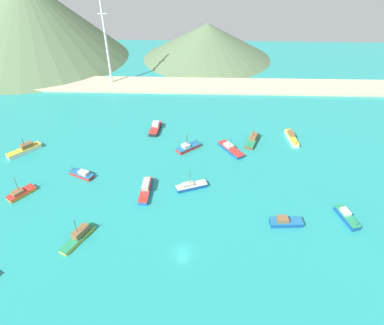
% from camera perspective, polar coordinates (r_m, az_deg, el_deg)
% --- Properties ---
extents(ground, '(260.00, 280.00, 0.50)m').
position_cam_1_polar(ground, '(103.13, -0.56, -2.00)').
color(ground, teal).
extents(fishing_boat_0, '(8.11, 5.62, 2.27)m').
position_cam_1_polar(fishing_boat_0, '(106.77, -17.98, -1.86)').
color(fishing_boat_0, red).
rests_on(fishing_boat_0, ground).
extents(fishing_boat_3, '(2.74, 11.19, 2.74)m').
position_cam_1_polar(fishing_boat_3, '(96.67, -7.76, -4.43)').
color(fishing_boat_3, '#1E5BA8').
rests_on(fishing_boat_3, ground).
extents(fishing_boat_4, '(9.38, 10.09, 5.33)m').
position_cam_1_polar(fishing_boat_4, '(124.87, -26.27, 1.97)').
color(fishing_boat_4, silver).
rests_on(fishing_boat_4, ground).
extents(fishing_boat_5, '(8.37, 3.40, 2.26)m').
position_cam_1_polar(fishing_boat_5, '(89.81, 15.41, -9.56)').
color(fishing_boat_5, '#14478C').
rests_on(fishing_boat_5, ground).
extents(fishing_boat_6, '(6.33, 10.31, 5.79)m').
position_cam_1_polar(fishing_boat_6, '(119.18, 10.13, 3.76)').
color(fishing_boat_6, brown).
rests_on(fishing_boat_6, ground).
extents(fishing_boat_8, '(6.94, 7.96, 6.27)m').
position_cam_1_polar(fishing_boat_8, '(106.33, -26.83, -4.59)').
color(fishing_boat_8, orange).
rests_on(fishing_boat_8, ground).
extents(fishing_boat_9, '(3.84, 9.67, 2.98)m').
position_cam_1_polar(fishing_boat_9, '(124.99, -6.17, 5.78)').
color(fishing_boat_9, '#232328').
rests_on(fishing_boat_9, ground).
extents(fishing_boat_10, '(4.56, 8.79, 3.00)m').
position_cam_1_polar(fishing_boat_10, '(96.37, 24.54, -8.29)').
color(fishing_boat_10, '#14478C').
rests_on(fishing_boat_10, ground).
extents(fishing_boat_11, '(6.73, 10.27, 6.14)m').
position_cam_1_polar(fishing_boat_11, '(87.66, -18.48, -11.61)').
color(fishing_boat_11, gold).
rests_on(fishing_boat_11, ground).
extents(fishing_boat_12, '(8.54, 7.83, 5.85)m').
position_cam_1_polar(fishing_boat_12, '(113.59, -0.67, 2.58)').
color(fishing_boat_12, red).
rests_on(fishing_boat_12, ground).
extents(fishing_boat_13, '(3.21, 10.76, 2.93)m').
position_cam_1_polar(fishing_boat_13, '(123.66, 16.38, 4.05)').
color(fishing_boat_13, silver).
rests_on(fishing_boat_13, ground).
extents(fishing_boat_14, '(9.15, 5.41, 6.42)m').
position_cam_1_polar(fishing_boat_14, '(97.06, -0.18, -3.99)').
color(fishing_boat_14, '#14478C').
rests_on(fishing_boat_14, ground).
extents(fishing_boat_15, '(8.68, 10.94, 4.60)m').
position_cam_1_polar(fishing_boat_15, '(113.74, 6.50, 2.31)').
color(fishing_boat_15, '#14478C').
rests_on(fishing_boat_15, ground).
extents(beach_strip, '(247.00, 16.88, 1.20)m').
position_cam_1_polar(beach_strip, '(160.32, 0.48, 12.80)').
color(beach_strip, '#C6B793').
rests_on(beach_strip, ground).
extents(hill_west, '(96.26, 96.26, 41.37)m').
position_cam_1_polar(hill_west, '(208.86, -25.40, 20.89)').
color(hill_west, '#56704C').
rests_on(hill_west, ground).
extents(hill_central, '(70.29, 70.29, 18.45)m').
position_cam_1_polar(hill_central, '(196.18, 2.58, 19.74)').
color(hill_central, '#56704C').
rests_on(hill_central, ground).
extents(radio_tower, '(3.78, 3.03, 37.83)m').
position_cam_1_polar(radio_tower, '(161.08, -14.21, 18.95)').
color(radio_tower, silver).
rests_on(radio_tower, ground).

